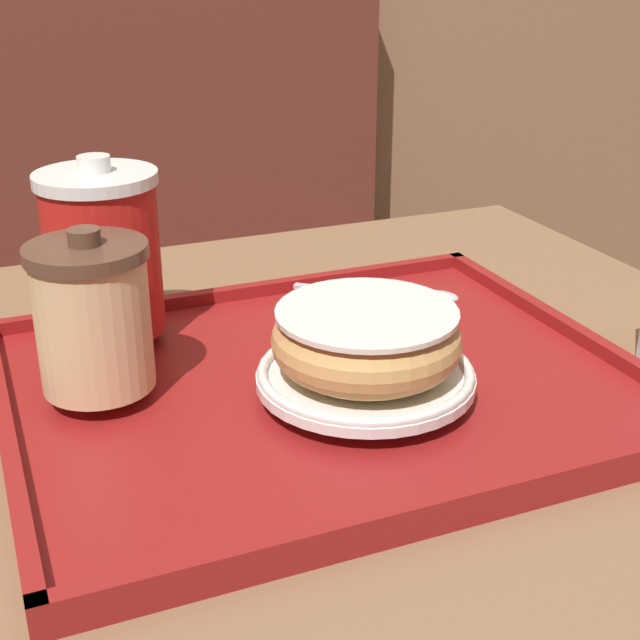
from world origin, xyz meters
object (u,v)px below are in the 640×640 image
coffee_cup_rear (103,252)px  donut_chocolate_glazed (366,338)px  coffee_cup_front (93,316)px  spoon (413,296)px

coffee_cup_rear → donut_chocolate_glazed: (0.16, -0.18, -0.03)m
coffee_cup_front → donut_chocolate_glazed: size_ratio=0.86×
coffee_cup_front → donut_chocolate_glazed: coffee_cup_front is taller
coffee_cup_front → coffee_cup_rear: coffee_cup_rear is taller
coffee_cup_rear → donut_chocolate_glazed: bearing=-47.7°
donut_chocolate_glazed → spoon: size_ratio=1.07×
coffee_cup_rear → donut_chocolate_glazed: 0.24m
spoon → coffee_cup_rear: bearing=-150.4°
coffee_cup_rear → spoon: coffee_cup_rear is taller
coffee_cup_front → coffee_cup_rear: (0.03, 0.10, 0.01)m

